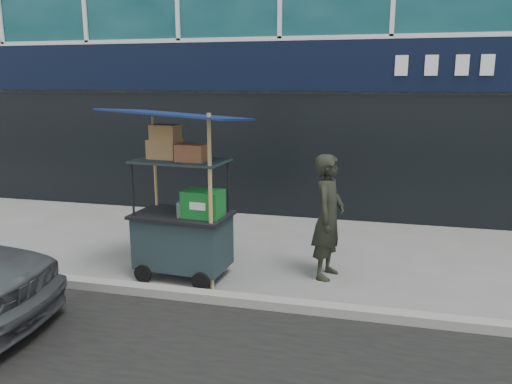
# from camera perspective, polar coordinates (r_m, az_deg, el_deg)

# --- Properties ---
(ground) EXTENTS (80.00, 80.00, 0.00)m
(ground) POSITION_cam_1_polar(r_m,az_deg,el_deg) (6.44, -4.46, -11.66)
(ground) COLOR slate
(ground) RESTS_ON ground
(curb) EXTENTS (80.00, 0.18, 0.12)m
(curb) POSITION_cam_1_polar(r_m,az_deg,el_deg) (6.24, -5.06, -11.88)
(curb) COLOR gray
(curb) RESTS_ON ground
(vendor_cart) EXTENTS (1.80, 1.34, 2.31)m
(vendor_cart) POSITION_cam_1_polar(r_m,az_deg,el_deg) (6.80, -8.31, -3.15)
(vendor_cart) COLOR black
(vendor_cart) RESTS_ON ground
(vendor_man) EXTENTS (0.53, 0.69, 1.70)m
(vendor_man) POSITION_cam_1_polar(r_m,az_deg,el_deg) (6.79, 8.29, -2.83)
(vendor_man) COLOR black
(vendor_man) RESTS_ON ground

